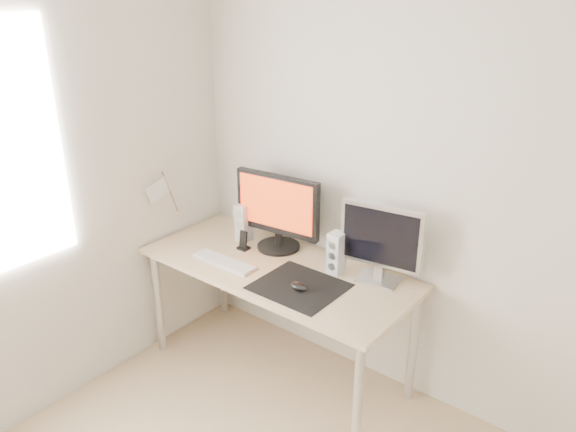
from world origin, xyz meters
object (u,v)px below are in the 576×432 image
Objects in this scene: mouse at (299,286)px; keyboard at (224,262)px; main_monitor at (278,209)px; speaker_right at (336,253)px; desk at (277,278)px; phone_dock at (243,244)px; second_monitor at (381,240)px; speaker_left at (244,222)px.

keyboard is (-0.52, -0.02, -0.01)m from mouse.
speaker_right is at bearing -5.26° from main_monitor.
keyboard is at bearing -148.06° from desk.
main_monitor is 2.29× the size of speaker_right.
mouse is at bearing 2.58° from keyboard.
speaker_right is at bearing 9.33° from phone_dock.
keyboard is (-0.80, -0.37, -0.23)m from second_monitor.
mouse is 0.49m from second_monitor.
phone_dock is (-0.29, 0.04, 0.11)m from desk.
desk is 0.32m from keyboard.
speaker_left is (-0.92, -0.07, -0.12)m from second_monitor.
second_monitor reaches higher than desk.
phone_dock is at bearing -168.55° from second_monitor.
desk is 0.39m from speaker_right.
desk is at bearing -155.71° from speaker_right.
desk is at bearing -158.82° from second_monitor.
mouse is 0.30m from speaker_right.
speaker_left is at bearing -169.78° from main_monitor.
second_monitor reaches higher than phone_dock.
desk is (-0.26, 0.14, -0.10)m from mouse.
phone_dock reaches higher than mouse.
second_monitor is at bearing 11.45° from phone_dock.
speaker_right is at bearing 80.81° from mouse.
main_monitor is 0.68m from second_monitor.
mouse is 0.07× the size of desk.
main_monitor reaches higher than mouse.
keyboard is at bearing -152.06° from speaker_right.
second_monitor is at bearing 24.92° from keyboard.
keyboard is (-0.26, -0.16, 0.09)m from desk.
desk is 6.64× the size of speaker_right.
main_monitor is 0.44m from keyboard.
main_monitor is 1.31× the size of keyboard.
mouse is at bearing -128.39° from second_monitor.
second_monitor is 1.87× the size of speaker_right.
speaker_left is at bearing 156.70° from mouse.
second_monitor is 0.87m from phone_dock.
second_monitor reaches higher than mouse.
keyboard is at bearing -109.13° from main_monitor.
desk is at bearing -19.90° from speaker_left.
desk is at bearing -7.72° from phone_dock.
main_monitor is (-0.40, 0.32, 0.23)m from mouse.
mouse is at bearing -17.82° from phone_dock.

